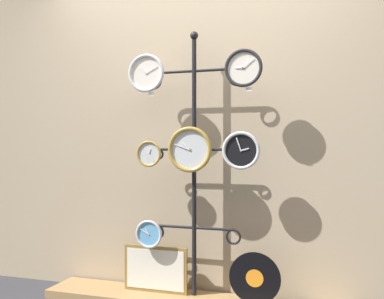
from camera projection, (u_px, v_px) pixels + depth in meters
shop_wall at (201, 112)px, 3.39m from camera, size 4.40×0.04×2.80m
display_stand at (194, 205)px, 3.24m from camera, size 0.76×0.33×1.97m
clock_top_left at (146, 73)px, 3.25m from camera, size 0.28×0.04×0.28m
clock_top_right at (244, 68)px, 3.01m from camera, size 0.26×0.04×0.26m
clock_middle_left at (149, 154)px, 3.26m from camera, size 0.19×0.04×0.19m
clock_middle_center at (189, 150)px, 3.15m from camera, size 0.32×0.04×0.32m
clock_middle_right at (241, 150)px, 3.02m from camera, size 0.26×0.04×0.26m
clock_bottom_left at (149, 234)px, 3.26m from camera, size 0.21×0.04×0.21m
vinyl_record at (255, 278)px, 3.06m from camera, size 0.36×0.01×0.36m
picture_frame at (155, 269)px, 3.31m from camera, size 0.49×0.02×0.34m
price_tag_upper at (151, 94)px, 3.24m from camera, size 0.04×0.00×0.03m
price_tag_mid at (249, 89)px, 3.00m from camera, size 0.04×0.00×0.03m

